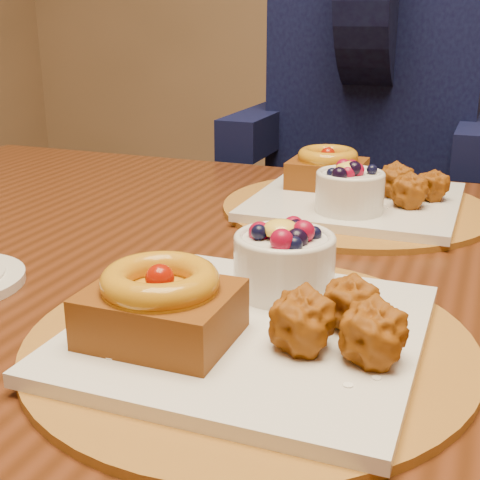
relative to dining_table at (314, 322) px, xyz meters
name	(u,v)px	position (x,y,z in m)	size (l,w,h in m)	color
dining_table	(314,322)	(0.00, 0.00, 0.00)	(1.60, 0.90, 0.76)	#391A0A
place_setting_near	(248,313)	(0.00, -0.21, 0.10)	(0.38, 0.38, 0.09)	brown
place_setting_far	(354,194)	(0.00, 0.22, 0.10)	(0.38, 0.38, 0.09)	brown
chair_far	(439,294)	(0.10, 0.69, -0.23)	(0.46, 0.46, 0.81)	black
diner	(378,67)	(-0.07, 0.76, 0.24)	(0.52, 0.50, 0.86)	black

